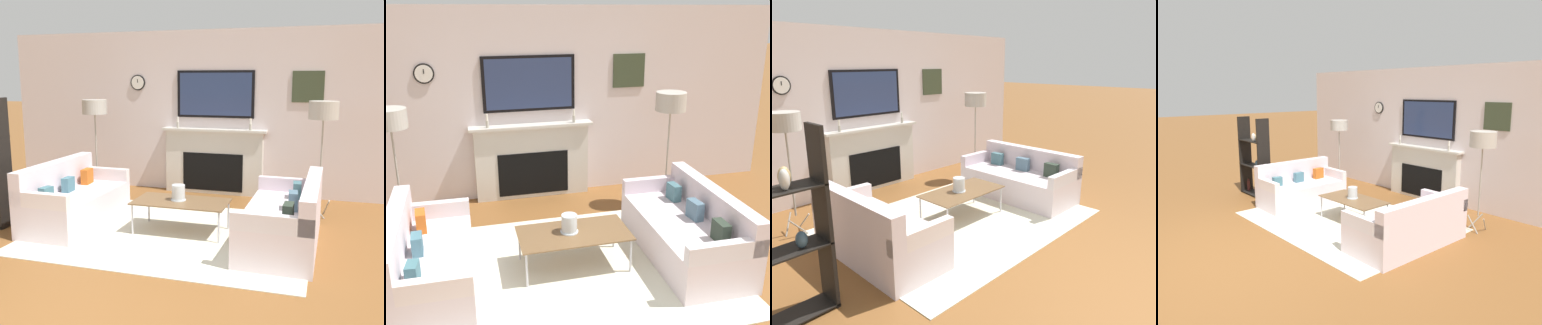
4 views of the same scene
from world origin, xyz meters
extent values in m
plane|color=brown|center=(0.00, 0.00, 0.00)|extent=(60.00, 60.00, 0.00)
cube|color=silver|center=(0.00, 4.40, 1.35)|extent=(7.57, 0.07, 2.70)
cube|color=beige|center=(0.00, 4.28, 0.53)|extent=(1.64, 0.16, 1.05)
cube|color=black|center=(0.00, 4.20, 0.38)|extent=(1.02, 0.01, 0.63)
cube|color=beige|center=(0.00, 4.26, 1.07)|extent=(1.76, 0.22, 0.04)
cylinder|color=#B2AD9E|center=(-0.62, 4.23, 1.14)|extent=(0.04, 0.04, 0.10)
cylinder|color=white|center=(-0.62, 4.23, 1.24)|extent=(0.03, 0.03, 0.09)
cylinder|color=#B2AD9E|center=(0.62, 4.23, 1.14)|extent=(0.04, 0.04, 0.10)
cylinder|color=white|center=(0.62, 4.23, 1.24)|extent=(0.03, 0.03, 0.09)
cube|color=black|center=(0.00, 4.35, 1.66)|extent=(1.30, 0.04, 0.77)
cube|color=navy|center=(0.00, 4.33, 1.66)|extent=(1.21, 0.01, 0.70)
cylinder|color=black|center=(-1.38, 4.35, 1.84)|extent=(0.26, 0.02, 0.26)
cylinder|color=silver|center=(-1.38, 4.33, 1.84)|extent=(0.23, 0.00, 0.23)
cube|color=black|center=(-1.38, 4.33, 1.87)|extent=(0.01, 0.00, 0.06)
cube|color=#35402A|center=(1.48, 4.35, 1.79)|extent=(0.49, 0.02, 0.49)
cube|color=beige|center=(0.00, 2.16, 0.01)|extent=(3.39, 2.52, 0.01)
cube|color=silver|center=(-1.34, 2.16, 0.22)|extent=(0.79, 1.66, 0.43)
cube|color=silver|center=(-1.65, 2.16, 0.63)|extent=(0.18, 1.65, 0.40)
cube|color=silver|center=(-1.33, 2.93, 0.52)|extent=(0.77, 0.11, 0.18)
cube|color=silver|center=(-1.35, 1.38, 0.52)|extent=(0.77, 0.11, 0.18)
cube|color=#BC5A1C|center=(-1.45, 2.64, 0.54)|extent=(0.12, 0.22, 0.21)
cube|color=#426D7C|center=(-1.46, 2.16, 0.53)|extent=(0.11, 0.20, 0.19)
cube|color=#3D6972|center=(-1.46, 1.68, 0.52)|extent=(0.12, 0.18, 0.17)
cube|color=silver|center=(1.34, 2.16, 0.22)|extent=(0.85, 1.83, 0.43)
cube|color=silver|center=(1.67, 2.15, 0.61)|extent=(0.19, 1.82, 0.35)
cube|color=silver|center=(1.33, 1.30, 0.52)|extent=(0.82, 0.11, 0.18)
cube|color=silver|center=(1.36, 3.02, 0.52)|extent=(0.82, 0.11, 0.18)
cube|color=#2B372C|center=(1.46, 1.62, 0.54)|extent=(0.11, 0.22, 0.22)
cube|color=slate|center=(1.47, 2.16, 0.54)|extent=(0.12, 0.22, 0.21)
cube|color=#406871|center=(1.48, 2.69, 0.53)|extent=(0.11, 0.21, 0.20)
cube|color=brown|center=(0.10, 2.23, 0.40)|extent=(1.18, 0.62, 0.02)
cylinder|color=#B7B7BC|center=(-0.45, 1.96, 0.20)|extent=(0.02, 0.02, 0.39)
cylinder|color=#B7B7BC|center=(0.64, 1.96, 0.20)|extent=(0.02, 0.02, 0.39)
cylinder|color=#B7B7BC|center=(-0.45, 2.50, 0.20)|extent=(0.02, 0.02, 0.39)
cylinder|color=#B7B7BC|center=(0.64, 2.50, 0.20)|extent=(0.02, 0.02, 0.39)
cylinder|color=silver|center=(0.05, 2.25, 0.51)|extent=(0.17, 0.17, 0.20)
cylinder|color=silver|center=(0.05, 2.25, 0.46)|extent=(0.09, 0.09, 0.11)
cylinder|color=silver|center=(0.05, 2.25, 0.41)|extent=(0.19, 0.19, 0.01)
cylinder|color=#9E998E|center=(-1.63, 3.48, 0.12)|extent=(0.09, 0.23, 0.26)
cylinder|color=#9E998E|center=(-1.82, 3.53, 0.12)|extent=(0.17, 0.19, 0.26)
cylinder|color=#9E998E|center=(-1.76, 3.34, 0.12)|extent=(0.23, 0.07, 0.26)
cylinder|color=#9E998E|center=(-1.74, 3.45, 0.80)|extent=(0.02, 0.02, 1.11)
cylinder|color=#B2ADA3|center=(-1.74, 3.45, 1.47)|extent=(0.39, 0.39, 0.22)
cylinder|color=#9E998E|center=(1.84, 3.48, 0.12)|extent=(0.09, 0.23, 0.26)
cylinder|color=#9E998E|center=(1.66, 3.53, 0.12)|extent=(0.17, 0.19, 0.26)
cylinder|color=#9E998E|center=(1.71, 3.34, 0.12)|extent=(0.23, 0.07, 0.26)
cylinder|color=#9E998E|center=(1.74, 3.45, 0.81)|extent=(0.02, 0.02, 1.12)
cylinder|color=#B2ADA3|center=(1.74, 3.45, 1.49)|extent=(0.40, 0.40, 0.25)
cube|color=black|center=(-2.98, 1.78, 0.84)|extent=(0.04, 0.28, 1.68)
cube|color=black|center=(-2.15, 1.78, 0.84)|extent=(0.04, 0.28, 1.68)
cube|color=black|center=(-2.56, 1.78, 0.03)|extent=(0.88, 0.28, 0.02)
cube|color=black|center=(-2.56, 1.78, 0.64)|extent=(0.88, 0.28, 0.01)
cube|color=black|center=(-2.56, 1.78, 1.18)|extent=(0.88, 0.28, 0.02)
ellipsoid|color=silver|center=(-2.45, 1.72, 1.28)|extent=(0.08, 0.08, 0.17)
cylinder|color=#3D1919|center=(-2.90, 1.78, 0.14)|extent=(0.07, 0.07, 0.22)
cylinder|color=#3D1919|center=(-2.90, 1.78, 0.28)|extent=(0.03, 0.03, 0.05)
ellipsoid|color=tan|center=(-2.41, 1.80, 1.28)|extent=(0.10, 0.10, 0.17)
ellipsoid|color=#334D61|center=(-2.37, 1.74, 0.73)|extent=(0.10, 0.10, 0.15)
camera|label=1|loc=(1.79, -2.92, 1.91)|focal=42.00mm
camera|label=2|loc=(-0.95, -1.88, 2.65)|focal=42.00mm
camera|label=3|loc=(-3.50, -1.21, 2.17)|focal=35.00mm
camera|label=4|loc=(4.67, -1.90, 2.23)|focal=35.00mm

